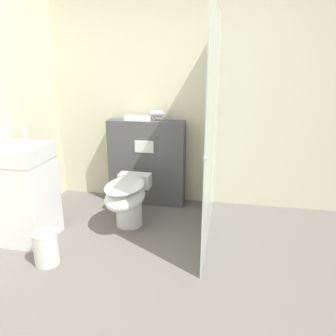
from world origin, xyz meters
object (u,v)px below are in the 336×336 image
(sink_vanity, at_px, (24,193))
(hair_drier, at_px, (157,114))
(waste_bin, at_px, (46,248))
(toilet, at_px, (127,198))

(sink_vanity, xyz_separation_m, hair_drier, (1.03, 1.09, 0.62))
(hair_drier, bearing_deg, waste_bin, -113.39)
(hair_drier, xyz_separation_m, waste_bin, (-0.63, -1.46, -0.94))
(toilet, distance_m, waste_bin, 0.92)
(hair_drier, bearing_deg, sink_vanity, -133.37)
(toilet, height_order, hair_drier, hair_drier)
(hair_drier, height_order, waste_bin, hair_drier)
(toilet, distance_m, sink_vanity, 0.97)
(sink_vanity, bearing_deg, waste_bin, -42.30)
(toilet, xyz_separation_m, waste_bin, (-0.47, -0.77, -0.17))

